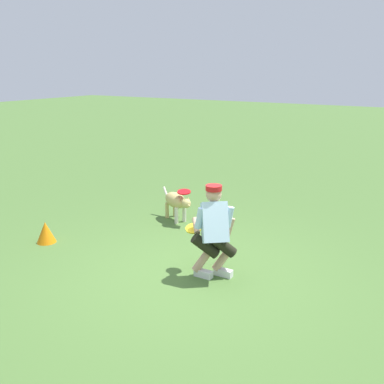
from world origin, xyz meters
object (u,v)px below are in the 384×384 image
frisbee_held (193,228)px  training_cone (46,232)px  frisbee_flying (184,192)px  person (214,229)px  dog (177,202)px

frisbee_held → training_cone: frisbee_held is taller
frisbee_flying → frisbee_held: bearing=126.0°
person → dog: bearing=6.8°
frisbee_held → person: bearing=166.6°
person → training_cone: (2.97, 0.32, -0.52)m
dog → frisbee_flying: size_ratio=3.78×
training_cone → dog: bearing=-121.8°
frisbee_flying → training_cone: 2.49m
frisbee_held → training_cone: bearing=9.1°
dog → frisbee_held: 2.11m
dog → frisbee_held: (-1.33, 1.62, 0.24)m
training_cone → person: bearing=-173.8°
person → frisbee_flying: person is taller
dog → frisbee_flying: bearing=6.7°
frisbee_held → training_cone: size_ratio=0.65×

